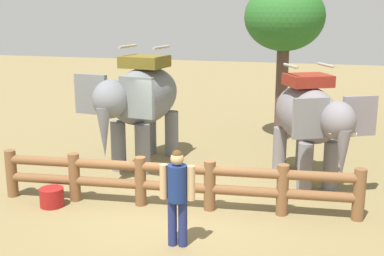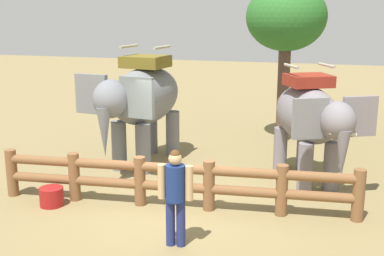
# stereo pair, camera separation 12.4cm
# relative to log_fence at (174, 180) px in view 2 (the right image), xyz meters

# --- Properties ---
(ground_plane) EXTENTS (60.00, 60.00, 0.00)m
(ground_plane) POSITION_rel_log_fence_xyz_m (0.00, 0.24, -0.60)
(ground_plane) COLOR olive
(log_fence) EXTENTS (7.55, 0.94, 1.05)m
(log_fence) POSITION_rel_log_fence_xyz_m (0.00, 0.00, 0.00)
(log_fence) COLOR brown
(log_fence) RESTS_ON ground
(elephant_near_left) EXTENTS (2.08, 3.71, 3.14)m
(elephant_near_left) POSITION_rel_log_fence_xyz_m (-1.72, 2.59, 1.16)
(elephant_near_left) COLOR slate
(elephant_near_left) RESTS_ON ground
(elephant_center) EXTENTS (2.60, 3.29, 2.81)m
(elephant_center) POSITION_rel_log_fence_xyz_m (2.57, 2.32, 0.98)
(elephant_center) COLOR slate
(elephant_center) RESTS_ON ground
(tourist_woman_in_black) EXTENTS (0.61, 0.37, 1.74)m
(tourist_woman_in_black) POSITION_rel_log_fence_xyz_m (0.58, -1.65, 0.40)
(tourist_woman_in_black) COLOR navy
(tourist_woman_in_black) RESTS_ON ground
(tree_far_left) EXTENTS (2.41, 2.41, 4.85)m
(tree_far_left) POSITION_rel_log_fence_xyz_m (1.53, 6.16, 3.15)
(tree_far_left) COLOR brown
(tree_far_left) RESTS_ON ground
(feed_bucket) EXTENTS (0.50, 0.50, 0.39)m
(feed_bucket) POSITION_rel_log_fence_xyz_m (-2.50, -0.64, -0.40)
(feed_bucket) COLOR maroon
(feed_bucket) RESTS_ON ground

